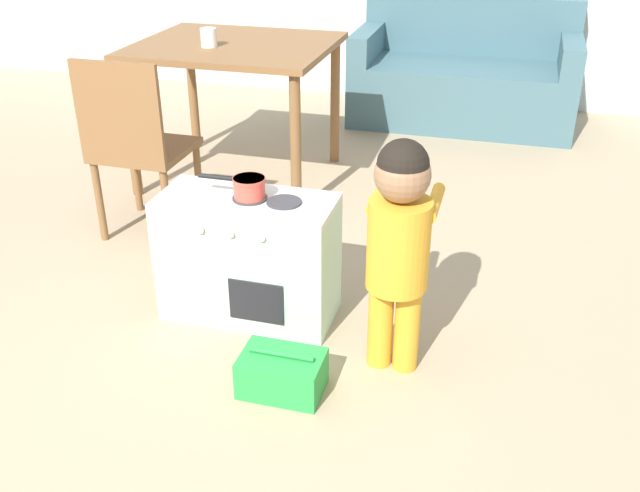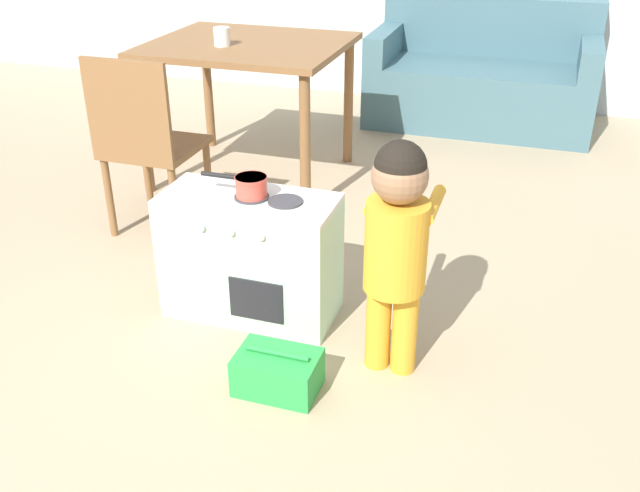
% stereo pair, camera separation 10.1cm
% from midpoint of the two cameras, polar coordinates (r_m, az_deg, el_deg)
% --- Properties ---
extents(ground_plane, '(16.00, 16.00, 0.00)m').
position_cam_midpoint_polar(ground_plane, '(2.46, -15.44, -14.08)').
color(ground_plane, tan).
extents(play_kitchen, '(0.68, 0.32, 0.51)m').
position_cam_midpoint_polar(play_kitchen, '(2.82, -4.54, -0.81)').
color(play_kitchen, '#B2DBB7').
rests_on(play_kitchen, ground_plane).
extents(toy_pot, '(0.26, 0.12, 0.08)m').
position_cam_midpoint_polar(toy_pot, '(2.68, -4.55, 4.89)').
color(toy_pot, '#E04C3D').
rests_on(toy_pot, play_kitchen).
extents(child_figure, '(0.24, 0.36, 0.86)m').
position_cam_midpoint_polar(child_figure, '(2.37, 7.38, 0.90)').
color(child_figure, gold).
rests_on(child_figure, ground_plane).
extents(toy_basket, '(0.28, 0.19, 0.16)m').
position_cam_midpoint_polar(toy_basket, '(2.49, -2.23, -10.06)').
color(toy_basket, green).
rests_on(toy_basket, ground_plane).
extents(dining_table, '(1.04, 0.91, 0.77)m').
position_cam_midpoint_polar(dining_table, '(4.04, -5.01, 14.53)').
color(dining_table, brown).
rests_on(dining_table, ground_plane).
extents(dining_chair_near, '(0.41, 0.41, 0.88)m').
position_cam_midpoint_polar(dining_chair_near, '(3.46, -12.91, 8.14)').
color(dining_chair_near, brown).
rests_on(dining_chair_near, ground_plane).
extents(couch, '(1.51, 0.81, 0.82)m').
position_cam_midpoint_polar(couch, '(5.25, 13.40, 12.89)').
color(couch, '#426670').
rests_on(couch, ground_plane).
extents(cup_on_table, '(0.09, 0.09, 0.10)m').
position_cam_midpoint_polar(cup_on_table, '(3.93, -7.11, 16.29)').
color(cup_on_table, white).
rests_on(cup_on_table, dining_table).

